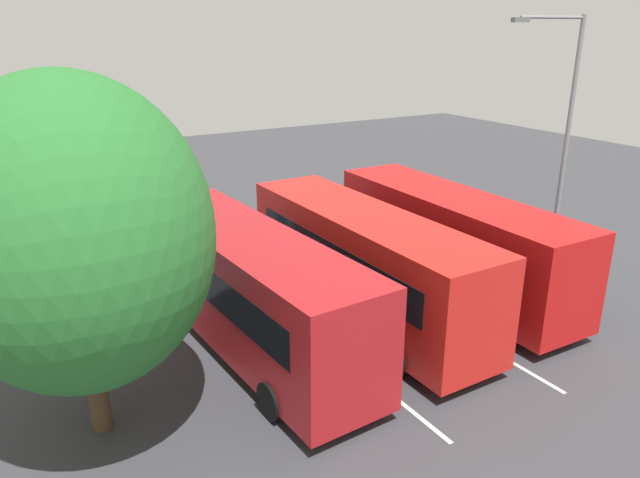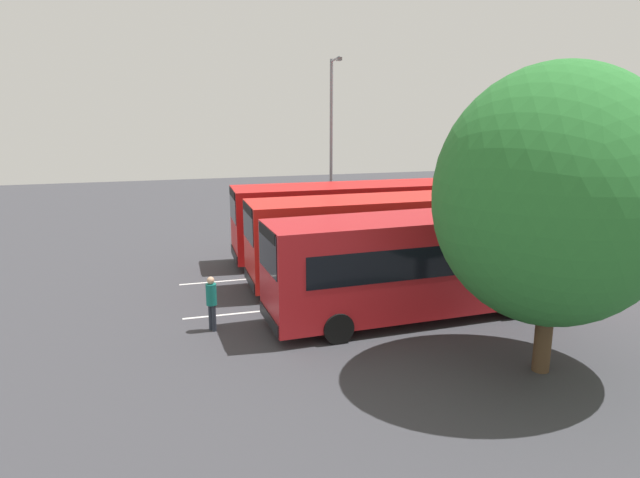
% 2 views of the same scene
% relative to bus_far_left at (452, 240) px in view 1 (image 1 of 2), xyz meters
% --- Properties ---
extents(ground_plane, '(66.38, 66.38, 0.00)m').
position_rel_bus_far_left_xyz_m(ground_plane, '(0.55, 3.59, -1.81)').
color(ground_plane, '#38383D').
extents(bus_far_left, '(9.75, 2.62, 3.32)m').
position_rel_bus_far_left_xyz_m(bus_far_left, '(0.00, 0.00, 0.00)').
color(bus_far_left, red).
rests_on(bus_far_left, ground).
extents(bus_center_left, '(9.77, 2.68, 3.32)m').
position_rel_bus_far_left_xyz_m(bus_center_left, '(-0.11, 3.60, 0.00)').
color(bus_center_left, red).
rests_on(bus_center_left, ground).
extents(bus_center_right, '(9.86, 3.00, 3.32)m').
position_rel_bus_far_left_xyz_m(bus_center_right, '(-0.11, 7.30, 0.00)').
color(bus_center_right, '#AD191E').
rests_on(bus_center_right, ground).
extents(pedestrian, '(0.44, 0.44, 1.71)m').
position_rel_bus_far_left_xyz_m(pedestrian, '(6.30, 6.75, -0.80)').
color(pedestrian, '#232833').
rests_on(pedestrian, ground).
extents(street_lamp, '(0.59, 2.81, 8.81)m').
position_rel_bus_far_left_xyz_m(street_lamp, '(-0.58, -4.02, 3.24)').
color(street_lamp, gray).
rests_on(street_lamp, ground).
extents(depot_tree, '(6.08, 5.47, 7.77)m').
position_rel_bus_far_left_xyz_m(depot_tree, '(-1.70, 11.67, 2.75)').
color(depot_tree, '#4C3823').
rests_on(depot_tree, ground).
extents(lane_stripe_outer_left, '(13.25, 0.35, 0.01)m').
position_rel_bus_far_left_xyz_m(lane_stripe_outer_left, '(0.55, 1.76, -1.81)').
color(lane_stripe_outer_left, silver).
rests_on(lane_stripe_outer_left, ground).
extents(lane_stripe_inner_left, '(13.25, 0.35, 0.01)m').
position_rel_bus_far_left_xyz_m(lane_stripe_inner_left, '(0.55, 5.42, -1.81)').
color(lane_stripe_inner_left, silver).
rests_on(lane_stripe_inner_left, ground).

